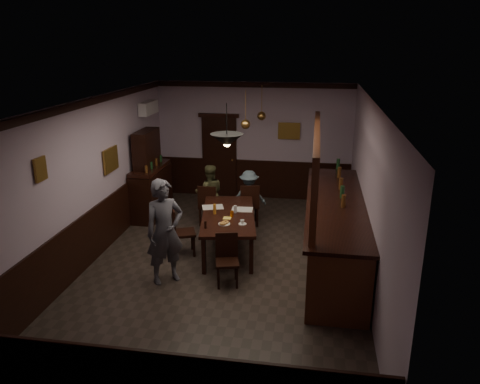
% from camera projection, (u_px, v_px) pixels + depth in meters
% --- Properties ---
extents(room, '(5.01, 8.01, 3.01)m').
position_uv_depth(room, '(224.00, 187.00, 8.28)').
color(room, '#2D2621').
rests_on(room, ground).
extents(dining_table, '(1.36, 2.34, 0.75)m').
position_uv_depth(dining_table, '(228.00, 217.00, 9.12)').
color(dining_table, black).
rests_on(dining_table, ground).
extents(chair_far_left, '(0.42, 0.42, 0.95)m').
position_uv_depth(chair_far_left, '(208.00, 204.00, 10.38)').
color(chair_far_left, black).
rests_on(chair_far_left, ground).
extents(chair_far_right, '(0.50, 0.50, 0.97)m').
position_uv_depth(chair_far_right, '(249.00, 203.00, 10.38)').
color(chair_far_right, black).
rests_on(chair_far_right, ground).
extents(chair_near, '(0.46, 0.46, 0.88)m').
position_uv_depth(chair_near, '(227.00, 257.00, 7.92)').
color(chair_near, black).
rests_on(chair_near, ground).
extents(chair_side, '(0.53, 0.53, 0.95)m').
position_uv_depth(chair_side, '(180.00, 229.00, 8.96)').
color(chair_side, black).
rests_on(chair_side, ground).
extents(person_standing, '(0.79, 0.76, 1.83)m').
position_uv_depth(person_standing, '(165.00, 232.00, 7.85)').
color(person_standing, '#4C4C57').
rests_on(person_standing, ground).
extents(person_seated_left, '(0.75, 0.65, 1.33)m').
position_uv_depth(person_seated_left, '(209.00, 193.00, 10.60)').
color(person_seated_left, brown).
rests_on(person_seated_left, ground).
extents(person_seated_right, '(0.82, 0.54, 1.20)m').
position_uv_depth(person_seated_right, '(249.00, 196.00, 10.63)').
color(person_seated_right, slate).
rests_on(person_seated_right, ground).
extents(newspaper_left, '(0.49, 0.41, 0.01)m').
position_uv_depth(newspaper_left, '(213.00, 207.00, 9.47)').
color(newspaper_left, silver).
rests_on(newspaper_left, dining_table).
extents(newspaper_right, '(0.44, 0.33, 0.01)m').
position_uv_depth(newspaper_right, '(242.00, 209.00, 9.34)').
color(newspaper_right, silver).
rests_on(newspaper_right, dining_table).
extents(napkin, '(0.17, 0.17, 0.00)m').
position_uv_depth(napkin, '(227.00, 218.00, 8.90)').
color(napkin, '#F1D658').
rests_on(napkin, dining_table).
extents(saucer, '(0.15, 0.15, 0.01)m').
position_uv_depth(saucer, '(242.00, 224.00, 8.60)').
color(saucer, white).
rests_on(saucer, dining_table).
extents(coffee_cup, '(0.09, 0.09, 0.07)m').
position_uv_depth(coffee_cup, '(242.00, 222.00, 8.59)').
color(coffee_cup, white).
rests_on(coffee_cup, saucer).
extents(pastry_plate, '(0.22, 0.22, 0.01)m').
position_uv_depth(pastry_plate, '(224.00, 224.00, 8.60)').
color(pastry_plate, white).
rests_on(pastry_plate, dining_table).
extents(pastry_ring_a, '(0.13, 0.13, 0.04)m').
position_uv_depth(pastry_ring_a, '(223.00, 223.00, 8.54)').
color(pastry_ring_a, '#C68C47').
rests_on(pastry_ring_a, pastry_plate).
extents(pastry_ring_b, '(0.13, 0.13, 0.04)m').
position_uv_depth(pastry_ring_b, '(225.00, 222.00, 8.61)').
color(pastry_ring_b, '#C68C47').
rests_on(pastry_ring_b, pastry_plate).
extents(soda_can, '(0.07, 0.07, 0.12)m').
position_uv_depth(soda_can, '(232.00, 214.00, 8.95)').
color(soda_can, orange).
rests_on(soda_can, dining_table).
extents(beer_glass, '(0.06, 0.06, 0.20)m').
position_uv_depth(beer_glass, '(215.00, 209.00, 9.09)').
color(beer_glass, '#BF721E').
rests_on(beer_glass, dining_table).
extents(water_glass, '(0.06, 0.06, 0.15)m').
position_uv_depth(water_glass, '(235.00, 209.00, 9.15)').
color(water_glass, silver).
rests_on(water_glass, dining_table).
extents(pepper_mill, '(0.04, 0.04, 0.14)m').
position_uv_depth(pepper_mill, '(205.00, 225.00, 8.39)').
color(pepper_mill, black).
rests_on(pepper_mill, dining_table).
extents(sideboard, '(0.55, 1.53, 2.03)m').
position_uv_depth(sideboard, '(150.00, 182.00, 10.95)').
color(sideboard, black).
rests_on(sideboard, ground).
extents(bar_counter, '(1.04, 4.48, 2.51)m').
position_uv_depth(bar_counter, '(334.00, 230.00, 8.66)').
color(bar_counter, '#542816').
rests_on(bar_counter, ground).
extents(door_back, '(0.90, 0.06, 2.10)m').
position_uv_depth(door_back, '(219.00, 157.00, 12.26)').
color(door_back, black).
rests_on(door_back, ground).
extents(ac_unit, '(0.20, 0.85, 0.30)m').
position_uv_depth(ac_unit, '(148.00, 108.00, 11.07)').
color(ac_unit, white).
rests_on(ac_unit, ground).
extents(picture_left_small, '(0.04, 0.28, 0.36)m').
position_uv_depth(picture_left_small, '(40.00, 169.00, 6.95)').
color(picture_left_small, olive).
rests_on(picture_left_small, ground).
extents(picture_left_large, '(0.04, 0.62, 0.48)m').
position_uv_depth(picture_left_large, '(111.00, 160.00, 9.34)').
color(picture_left_large, olive).
rests_on(picture_left_large, ground).
extents(picture_back, '(0.55, 0.04, 0.42)m').
position_uv_depth(picture_back, '(289.00, 131.00, 11.76)').
color(picture_back, olive).
rests_on(picture_back, ground).
extents(pendant_iron, '(0.56, 0.56, 0.73)m').
position_uv_depth(pendant_iron, '(227.00, 140.00, 7.84)').
color(pendant_iron, black).
rests_on(pendant_iron, ground).
extents(pendant_brass_mid, '(0.20, 0.20, 0.81)m').
position_uv_depth(pendant_brass_mid, '(245.00, 124.00, 9.79)').
color(pendant_brass_mid, '#BF8C3F').
rests_on(pendant_brass_mid, ground).
extents(pendant_brass_far, '(0.20, 0.20, 0.81)m').
position_uv_depth(pendant_brass_far, '(262.00, 116.00, 10.86)').
color(pendant_brass_far, '#BF8C3F').
rests_on(pendant_brass_far, ground).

